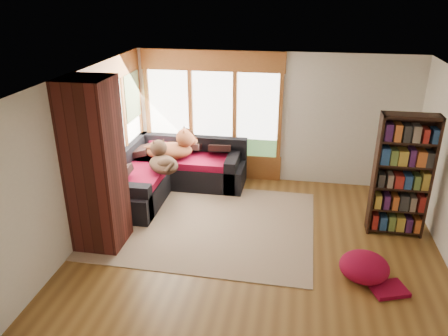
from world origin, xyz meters
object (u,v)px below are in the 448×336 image
(brick_chimney, at_px, (95,166))
(pouf, at_px, (364,266))
(area_rug, at_px, (201,223))
(dog_brindle, at_px, (162,162))
(bookshelf, at_px, (402,176))
(dog_tan, at_px, (173,148))
(sectional_sofa, at_px, (168,174))

(brick_chimney, height_order, pouf, brick_chimney)
(area_rug, relative_size, dog_brindle, 4.12)
(bookshelf, height_order, pouf, bookshelf)
(bookshelf, relative_size, dog_tan, 1.89)
(brick_chimney, height_order, sectional_sofa, brick_chimney)
(dog_tan, bearing_deg, pouf, -50.01)
(brick_chimney, distance_m, dog_brindle, 1.76)
(area_rug, bearing_deg, pouf, -23.06)
(dog_tan, xyz_separation_m, dog_brindle, (-0.03, -0.59, -0.04))
(brick_chimney, relative_size, bookshelf, 1.30)
(brick_chimney, relative_size, sectional_sofa, 1.18)
(area_rug, distance_m, bookshelf, 3.32)
(pouf, distance_m, dog_tan, 4.21)
(brick_chimney, bearing_deg, dog_brindle, 72.33)
(sectional_sofa, relative_size, pouf, 3.26)
(bookshelf, height_order, dog_tan, bookshelf)
(pouf, bearing_deg, brick_chimney, 176.32)
(brick_chimney, height_order, dog_brindle, brick_chimney)
(brick_chimney, distance_m, sectional_sofa, 2.32)
(pouf, height_order, dog_tan, dog_tan)
(dog_tan, bearing_deg, dog_brindle, -107.37)
(area_rug, xyz_separation_m, bookshelf, (3.16, 0.25, 0.99))
(pouf, bearing_deg, sectional_sofa, 146.49)
(brick_chimney, bearing_deg, pouf, -3.68)
(bookshelf, bearing_deg, dog_tan, 164.60)
(pouf, height_order, dog_brindle, dog_brindle)
(dog_brindle, bearing_deg, bookshelf, -130.56)
(sectional_sofa, relative_size, dog_tan, 2.09)
(sectional_sofa, bearing_deg, brick_chimney, -101.42)
(sectional_sofa, xyz_separation_m, dog_tan, (0.09, 0.14, 0.50))
(sectional_sofa, height_order, pouf, sectional_sofa)
(brick_chimney, distance_m, dog_tan, 2.30)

